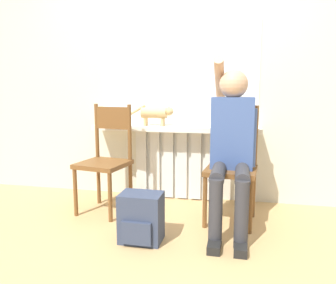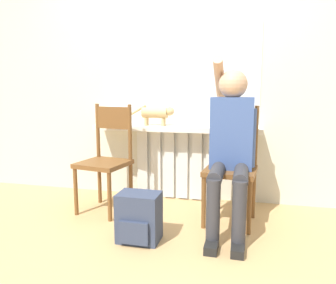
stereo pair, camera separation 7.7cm
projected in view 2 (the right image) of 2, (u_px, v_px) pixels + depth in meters
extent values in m
plane|color=tan|center=(142.00, 249.00, 2.31)|extent=(12.00, 12.00, 0.00)
cube|color=beige|center=(179.00, 66.00, 3.28)|extent=(7.00, 0.06, 2.70)
cube|color=silver|center=(177.00, 164.00, 3.38)|extent=(0.85, 0.05, 0.71)
cube|color=silver|center=(143.00, 163.00, 3.42)|extent=(0.10, 0.03, 0.68)
cube|color=silver|center=(156.00, 164.00, 3.38)|extent=(0.10, 0.03, 0.68)
cube|color=silver|center=(169.00, 165.00, 3.35)|extent=(0.10, 0.03, 0.68)
cube|color=silver|center=(183.00, 165.00, 3.32)|extent=(0.10, 0.03, 0.68)
cube|color=silver|center=(197.00, 166.00, 3.28)|extent=(0.10, 0.03, 0.68)
cube|color=silver|center=(211.00, 167.00, 3.25)|extent=(0.10, 0.03, 0.68)
cube|color=white|center=(175.00, 128.00, 3.23)|extent=(1.66, 0.25, 0.05)
cube|color=white|center=(178.00, 74.00, 3.26)|extent=(1.60, 0.01, 1.02)
cube|color=brown|center=(103.00, 164.00, 2.97)|extent=(0.47, 0.47, 0.04)
cylinder|color=brown|center=(76.00, 192.00, 2.92)|extent=(0.04, 0.04, 0.43)
cylinder|color=brown|center=(110.00, 197.00, 2.77)|extent=(0.04, 0.04, 0.43)
cylinder|color=brown|center=(100.00, 182.00, 3.24)|extent=(0.04, 0.04, 0.43)
cylinder|color=brown|center=(131.00, 186.00, 3.10)|extent=(0.04, 0.04, 0.43)
cylinder|color=brown|center=(98.00, 130.00, 3.16)|extent=(0.04, 0.04, 0.51)
cylinder|color=brown|center=(130.00, 132.00, 3.02)|extent=(0.04, 0.04, 0.51)
cube|color=brown|center=(113.00, 118.00, 3.07)|extent=(0.37, 0.09, 0.21)
cube|color=brown|center=(230.00, 171.00, 2.70)|extent=(0.45, 0.45, 0.04)
cylinder|color=brown|center=(204.00, 203.00, 2.63)|extent=(0.04, 0.04, 0.43)
cylinder|color=brown|center=(249.00, 208.00, 2.51)|extent=(0.04, 0.04, 0.43)
cylinder|color=brown|center=(213.00, 190.00, 2.97)|extent=(0.04, 0.04, 0.43)
cylinder|color=brown|center=(253.00, 194.00, 2.85)|extent=(0.04, 0.04, 0.43)
cylinder|color=brown|center=(214.00, 134.00, 2.89)|extent=(0.04, 0.04, 0.51)
cylinder|color=brown|center=(256.00, 136.00, 2.77)|extent=(0.04, 0.04, 0.51)
cube|color=brown|center=(235.00, 120.00, 2.81)|extent=(0.37, 0.06, 0.21)
cylinder|color=#333338|center=(217.00, 172.00, 2.51)|extent=(0.11, 0.48, 0.11)
cylinder|color=#333338|center=(241.00, 174.00, 2.46)|extent=(0.11, 0.48, 0.11)
cylinder|color=#333338|center=(213.00, 213.00, 2.31)|extent=(0.10, 0.10, 0.49)
cylinder|color=#333338|center=(239.00, 216.00, 2.27)|extent=(0.10, 0.10, 0.49)
cube|color=black|center=(211.00, 246.00, 2.29)|extent=(0.09, 0.20, 0.06)
cube|color=black|center=(238.00, 249.00, 2.25)|extent=(0.09, 0.20, 0.06)
cube|color=#3D5693|center=(232.00, 133.00, 2.68)|extent=(0.34, 0.20, 0.59)
sphere|color=tan|center=(233.00, 84.00, 2.61)|extent=(0.23, 0.23, 0.23)
cylinder|color=tan|center=(220.00, 81.00, 2.77)|extent=(0.08, 0.50, 0.38)
cylinder|color=#3D5693|center=(251.00, 138.00, 2.61)|extent=(0.08, 0.08, 0.47)
cylinder|color=#DBB77A|center=(155.00, 113.00, 3.22)|extent=(0.25, 0.11, 0.11)
sphere|color=#DBB77A|center=(170.00, 111.00, 3.18)|extent=(0.09, 0.09, 0.09)
cone|color=#DBB77A|center=(169.00, 107.00, 3.15)|extent=(0.03, 0.03, 0.03)
cone|color=#DBB77A|center=(170.00, 107.00, 3.19)|extent=(0.03, 0.03, 0.03)
cylinder|color=#DBB77A|center=(163.00, 122.00, 3.18)|extent=(0.03, 0.03, 0.08)
cylinder|color=#DBB77A|center=(164.00, 122.00, 3.24)|extent=(0.03, 0.03, 0.08)
cylinder|color=#DBB77A|center=(146.00, 122.00, 3.22)|extent=(0.03, 0.03, 0.08)
cylinder|color=#DBB77A|center=(147.00, 122.00, 3.28)|extent=(0.03, 0.03, 0.08)
cylinder|color=#DBB77A|center=(139.00, 110.00, 3.25)|extent=(0.17, 0.03, 0.11)
cube|color=#333D56|center=(139.00, 217.00, 2.42)|extent=(0.31, 0.22, 0.36)
cube|color=#333D56|center=(134.00, 233.00, 2.31)|extent=(0.21, 0.03, 0.16)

